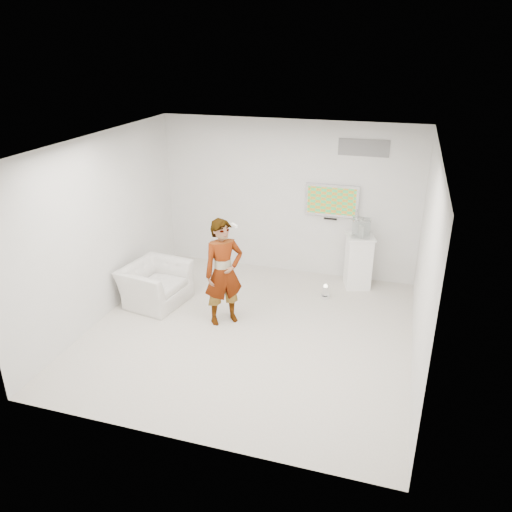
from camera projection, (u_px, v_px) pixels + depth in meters
name	position (u px, v px, depth m)	size (l,w,h in m)	color
room	(249.00, 245.00, 7.41)	(5.01, 5.01, 3.00)	beige
tv	(332.00, 200.00, 9.32)	(1.00, 0.08, 0.60)	silver
logo_decal	(364.00, 148.00, 8.82)	(0.90, 0.02, 0.30)	slate
person	(224.00, 272.00, 7.96)	(0.65, 0.43, 1.78)	silver
armchair	(155.00, 284.00, 8.77)	(1.09, 0.95, 0.71)	silver
pedestal	(358.00, 261.00, 9.30)	(0.49, 0.49, 1.01)	white
floor_uplight	(325.00, 292.00, 8.99)	(0.17, 0.17, 0.26)	white
vitrine	(361.00, 228.00, 9.04)	(0.32, 0.32, 0.32)	white
console	(361.00, 231.00, 9.06)	(0.05, 0.16, 0.22)	white
wii_remote	(234.00, 225.00, 7.90)	(0.04, 0.15, 0.04)	white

